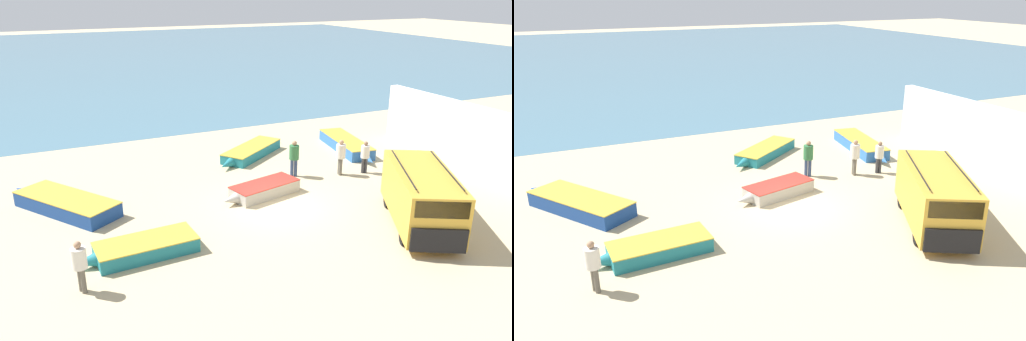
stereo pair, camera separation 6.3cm
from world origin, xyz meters
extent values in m
plane|color=tan|center=(0.00, 0.00, 0.00)|extent=(200.00, 200.00, 0.00)
cube|color=#477084|center=(0.00, 52.00, 0.00)|extent=(120.00, 80.00, 0.01)
cube|color=silver|center=(11.05, 1.00, 1.54)|extent=(0.50, 11.03, 3.09)
cube|color=gold|center=(4.06, -3.70, 1.22)|extent=(4.23, 5.46, 1.88)
cube|color=black|center=(2.79, -5.99, 0.70)|extent=(1.65, 0.97, 0.85)
cube|color=#1E232D|center=(2.83, -5.92, 1.78)|extent=(1.56, 0.90, 0.60)
cylinder|color=black|center=(4.04, -5.51, 0.37)|extent=(0.55, 0.76, 0.75)
cylinder|color=black|center=(2.53, -4.67, 0.37)|extent=(0.55, 0.76, 0.75)
cylinder|color=black|center=(5.59, -2.72, 0.37)|extent=(0.55, 0.76, 0.75)
cylinder|color=black|center=(4.07, -1.88, 0.37)|extent=(0.55, 0.76, 0.75)
cylinder|color=black|center=(4.74, -4.07, 2.28)|extent=(2.08, 3.71, 0.05)
cylinder|color=black|center=(3.38, -3.32, 2.28)|extent=(2.08, 3.71, 0.05)
cube|color=#1E757F|center=(-5.83, -1.53, 0.25)|extent=(3.40, 1.59, 0.49)
cone|color=#1E757F|center=(-7.87, -1.63, 0.25)|extent=(0.76, 0.50, 0.47)
cube|color=gold|center=(-5.83, -1.53, 0.43)|extent=(0.26, 1.32, 0.05)
cube|color=gold|center=(-5.83, -1.53, 0.51)|extent=(3.44, 1.61, 0.04)
cube|color=#ADA89E|center=(0.04, 1.39, 0.26)|extent=(3.22, 1.91, 0.52)
cone|color=#ADA89E|center=(-1.75, 0.96, 0.26)|extent=(0.76, 0.63, 0.49)
cube|color=#B22D23|center=(0.04, 1.39, 0.45)|extent=(0.46, 1.17, 0.05)
cube|color=#B22D23|center=(0.04, 1.39, 0.54)|extent=(3.26, 1.93, 0.04)
cube|color=navy|center=(-7.91, 3.26, 0.30)|extent=(3.89, 4.71, 0.59)
cone|color=navy|center=(-9.47, 5.59, 0.30)|extent=(1.03, 1.15, 0.57)
cube|color=gold|center=(-7.91, 3.26, 0.53)|extent=(1.34, 0.99, 0.05)
cube|color=gold|center=(-7.91, 3.26, 0.61)|extent=(3.93, 4.76, 0.04)
cube|color=#1E757F|center=(1.77, 6.53, 0.25)|extent=(4.10, 3.44, 0.49)
cone|color=#1E757F|center=(-0.25, 5.11, 0.25)|extent=(1.00, 0.89, 0.47)
cube|color=gold|center=(1.77, 6.53, 0.43)|extent=(0.88, 1.14, 0.05)
cube|color=gold|center=(1.77, 6.53, 0.51)|extent=(4.14, 3.47, 0.04)
cube|color=#2D66AD|center=(7.00, 5.33, 0.29)|extent=(2.09, 4.62, 0.57)
cone|color=#2D66AD|center=(6.53, 2.65, 0.29)|extent=(0.70, 1.06, 0.54)
cube|color=gold|center=(7.00, 5.33, 0.51)|extent=(1.25, 0.41, 0.05)
cube|color=gold|center=(7.00, 5.33, 0.59)|extent=(2.11, 4.67, 0.04)
cylinder|color=navy|center=(2.40, 2.85, 0.43)|extent=(0.16, 0.16, 0.86)
cylinder|color=navy|center=(2.24, 2.93, 0.43)|extent=(0.16, 0.16, 0.86)
cylinder|color=#2D6B3D|center=(2.32, 2.89, 1.19)|extent=(0.46, 0.46, 0.68)
sphere|color=tan|center=(2.32, 2.89, 1.65)|extent=(0.23, 0.23, 0.23)
cylinder|color=#5B564C|center=(-8.11, -2.86, 0.41)|extent=(0.15, 0.15, 0.81)
cylinder|color=#5B564C|center=(-8.05, -3.01, 0.41)|extent=(0.15, 0.15, 0.81)
cylinder|color=silver|center=(-8.08, -2.94, 1.14)|extent=(0.44, 0.44, 0.64)
sphere|color=tan|center=(-8.08, -2.94, 1.57)|extent=(0.22, 0.22, 0.22)
cylinder|color=#5B564C|center=(4.41, 2.04, 0.42)|extent=(0.16, 0.16, 0.84)
cylinder|color=#5B564C|center=(4.46, 2.21, 0.42)|extent=(0.16, 0.16, 0.84)
cylinder|color=silver|center=(4.44, 2.12, 1.18)|extent=(0.46, 0.46, 0.67)
sphere|color=tan|center=(4.44, 2.12, 1.63)|extent=(0.23, 0.23, 0.23)
cylinder|color=#38383D|center=(5.73, 1.81, 0.39)|extent=(0.14, 0.14, 0.77)
cylinder|color=#38383D|center=(5.57, 1.84, 0.39)|extent=(0.14, 0.14, 0.77)
cylinder|color=silver|center=(5.65, 1.82, 1.08)|extent=(0.42, 0.42, 0.61)
sphere|color=#8C664C|center=(5.65, 1.82, 1.49)|extent=(0.21, 0.21, 0.21)
camera|label=1|loc=(-8.81, -16.60, 8.51)|focal=35.00mm
camera|label=2|loc=(-8.75, -16.63, 8.51)|focal=35.00mm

